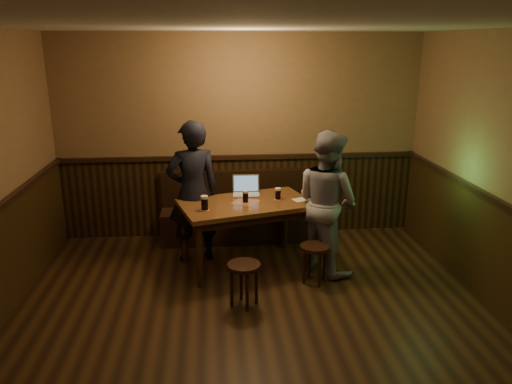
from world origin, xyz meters
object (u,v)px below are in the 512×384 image
at_px(stool_right, 315,253).
at_px(pint_right, 278,194).
at_px(pub_table, 246,211).
at_px(person_suit, 193,192).
at_px(bench, 241,218).
at_px(pint_left, 205,203).
at_px(stool_left, 244,272).
at_px(laptop, 246,190).
at_px(person_grey, 327,202).
at_px(pint_mid, 245,196).

bearing_deg(stool_right, pint_right, 119.76).
distance_m(pub_table, person_suit, 0.70).
bearing_deg(person_suit, bench, -147.05).
bearing_deg(pint_left, pub_table, 26.64).
bearing_deg(bench, stool_left, -92.70).
distance_m(pub_table, stool_left, 1.04).
relative_size(bench, stool_left, 4.66).
bearing_deg(laptop, pub_table, -93.87).
height_order(stool_left, person_grey, person_grey).
height_order(stool_right, person_grey, person_grey).
height_order(pint_left, pint_mid, pint_left).
relative_size(pub_table, pint_left, 10.02).
height_order(stool_right, pint_right, pint_right).
height_order(bench, person_grey, person_grey).
bearing_deg(bench, pub_table, -90.00).
xyz_separation_m(pub_table, person_suit, (-0.63, 0.24, 0.18)).
bearing_deg(pint_left, bench, 66.74).
distance_m(stool_right, person_grey, 0.64).
relative_size(pub_table, stool_left, 3.64).
bearing_deg(laptop, pint_mid, -94.10).
distance_m(pint_left, laptop, 0.77).
bearing_deg(pub_table, person_grey, -26.46).
bearing_deg(person_grey, bench, 9.53).
bearing_deg(stool_right, pub_table, 144.70).
bearing_deg(pint_mid, stool_right, -35.43).
xyz_separation_m(stool_right, pint_right, (-0.35, 0.61, 0.53)).
height_order(stool_right, pint_mid, pint_mid).
relative_size(bench, laptop, 6.46).
relative_size(stool_right, pint_mid, 3.09).
height_order(stool_left, pint_right, pint_right).
bearing_deg(person_grey, stool_left, 95.48).
distance_m(bench, stool_right, 1.61).
xyz_separation_m(pint_mid, person_grey, (0.95, -0.18, -0.04)).
height_order(pint_left, person_suit, person_suit).
height_order(bench, pint_right, pint_right).
bearing_deg(laptop, pint_left, -130.51).
height_order(pint_mid, pint_right, same).
xyz_separation_m(person_suit, person_grey, (1.58, -0.41, -0.04)).
xyz_separation_m(stool_left, pint_left, (-0.40, 0.74, 0.53)).
bearing_deg(pint_right, bench, 116.45).
relative_size(pub_table, laptop, 5.04).
relative_size(bench, person_suit, 1.23).
bearing_deg(stool_left, pub_table, 84.88).
distance_m(bench, pint_right, 1.07).
bearing_deg(pint_left, person_suit, 106.75).
xyz_separation_m(pint_right, laptop, (-0.37, 0.25, -0.01)).
distance_m(pint_mid, person_grey, 0.97).
xyz_separation_m(stool_left, laptop, (0.12, 1.31, 0.51)).
distance_m(pint_mid, person_suit, 0.67).
height_order(person_suit, person_grey, person_suit).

